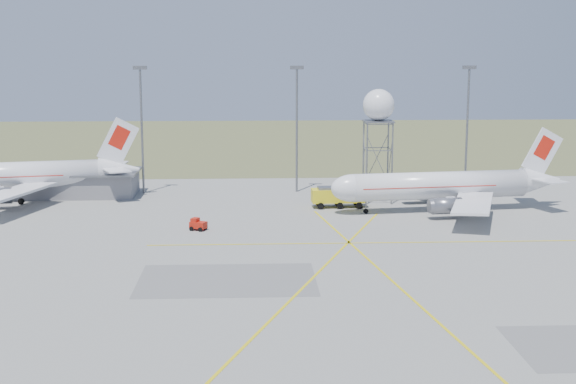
{
  "coord_description": "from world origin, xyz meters",
  "views": [
    {
      "loc": [
        -17.51,
        -63.61,
        23.0
      ],
      "look_at": [
        -12.65,
        40.0,
        4.56
      ],
      "focal_mm": 50.0,
      "sensor_mm": 36.0,
      "label": 1
    }
  ],
  "objects_px": {
    "radar_tower": "(378,139)",
    "baggage_tug": "(198,226)",
    "airliner_main": "(443,186)",
    "fire_truck": "(340,197)",
    "airliner_far": "(11,176)"
  },
  "relations": [
    {
      "from": "airliner_far",
      "to": "airliner_main",
      "type": "bearing_deg",
      "value": 160.07
    },
    {
      "from": "airliner_main",
      "to": "airliner_far",
      "type": "xyz_separation_m",
      "value": [
        -64.35,
        10.32,
        0.24
      ]
    },
    {
      "from": "airliner_main",
      "to": "radar_tower",
      "type": "bearing_deg",
      "value": -47.85
    },
    {
      "from": "baggage_tug",
      "to": "radar_tower",
      "type": "bearing_deg",
      "value": 59.92
    },
    {
      "from": "fire_truck",
      "to": "baggage_tug",
      "type": "relative_size",
      "value": 3.38
    },
    {
      "from": "airliner_main",
      "to": "airliner_far",
      "type": "height_order",
      "value": "airliner_far"
    },
    {
      "from": "airliner_main",
      "to": "radar_tower",
      "type": "height_order",
      "value": "radar_tower"
    },
    {
      "from": "fire_truck",
      "to": "airliner_main",
      "type": "bearing_deg",
      "value": -15.17
    },
    {
      "from": "radar_tower",
      "to": "baggage_tug",
      "type": "height_order",
      "value": "radar_tower"
    },
    {
      "from": "airliner_far",
      "to": "fire_truck",
      "type": "xyz_separation_m",
      "value": [
        49.85,
        -7.06,
        -2.35
      ]
    },
    {
      "from": "airliner_main",
      "to": "airliner_far",
      "type": "distance_m",
      "value": 65.18
    },
    {
      "from": "airliner_main",
      "to": "fire_truck",
      "type": "xyz_separation_m",
      "value": [
        -14.51,
        3.26,
        -2.11
      ]
    },
    {
      "from": "radar_tower",
      "to": "fire_truck",
      "type": "relative_size",
      "value": 2.13
    },
    {
      "from": "radar_tower",
      "to": "fire_truck",
      "type": "distance_m",
      "value": 10.88
    },
    {
      "from": "airliner_far",
      "to": "radar_tower",
      "type": "bearing_deg",
      "value": 165.94
    }
  ]
}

